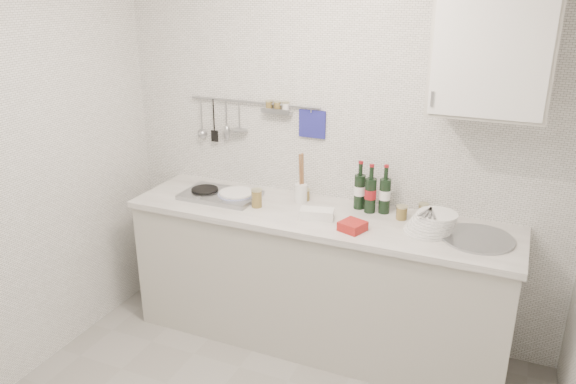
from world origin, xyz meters
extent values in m
cube|color=silver|center=(0.00, 1.40, 1.25)|extent=(3.00, 0.02, 2.50)
cube|color=#B0ADA2|center=(0.00, 1.10, 0.44)|extent=(2.40, 0.60, 0.88)
cube|color=white|center=(0.00, 1.10, 0.90)|extent=(2.44, 0.64, 0.04)
cube|color=black|center=(0.00, 1.12, 0.05)|extent=(2.34, 0.52, 0.10)
cube|color=#93969B|center=(-0.70, 1.10, 0.94)|extent=(0.50, 0.32, 0.03)
cylinder|color=black|center=(-0.82, 1.10, 0.96)|extent=(0.18, 0.18, 0.01)
cylinder|color=black|center=(-0.58, 1.10, 0.96)|extent=(0.18, 0.18, 0.01)
cylinder|color=#93969B|center=(0.95, 1.10, 0.93)|extent=(0.40, 0.40, 0.02)
cylinder|color=#93969B|center=(0.95, 1.10, 0.87)|extent=(0.34, 0.34, 0.10)
cylinder|color=#93969B|center=(-0.58, 1.37, 1.52)|extent=(0.95, 0.02, 0.02)
cube|color=navy|center=(-0.16, 1.39, 1.41)|extent=(0.18, 0.02, 0.18)
cube|color=#B0ADA2|center=(0.90, 1.22, 1.95)|extent=(0.60, 0.35, 0.70)
cube|color=white|center=(0.90, 1.04, 1.95)|extent=(0.56, 0.01, 0.66)
cylinder|color=#93969B|center=(0.64, 1.03, 1.70)|extent=(0.01, 0.01, 0.08)
cylinder|color=#5365BE|center=(-0.60, 1.10, 0.93)|extent=(0.25, 0.25, 0.01)
cylinder|color=#5365BE|center=(-0.60, 1.11, 0.94)|extent=(0.24, 0.24, 0.01)
cylinder|color=#5365BE|center=(-0.59, 1.11, 0.95)|extent=(0.24, 0.24, 0.01)
cylinder|color=#5365BE|center=(-0.59, 1.12, 0.97)|extent=(0.23, 0.23, 0.01)
cylinder|color=white|center=(0.67, 1.09, 0.93)|extent=(0.27, 0.27, 0.01)
cylinder|color=white|center=(0.68, 1.09, 0.94)|extent=(0.27, 0.27, 0.01)
cylinder|color=white|center=(0.68, 1.10, 0.96)|extent=(0.26, 0.26, 0.01)
cylinder|color=white|center=(0.69, 1.10, 0.97)|extent=(0.25, 0.25, 0.01)
cylinder|color=white|center=(0.70, 1.11, 0.98)|extent=(0.25, 0.25, 0.01)
cylinder|color=white|center=(0.70, 1.11, 1.00)|extent=(0.24, 0.24, 0.01)
cylinder|color=white|center=(0.71, 1.12, 1.01)|extent=(0.24, 0.24, 0.01)
cylinder|color=white|center=(0.72, 1.12, 1.03)|extent=(0.23, 0.23, 0.01)
cube|color=white|center=(0.02, 1.02, 0.95)|extent=(0.22, 0.14, 0.06)
cube|color=#AB2613|center=(0.27, 0.94, 0.95)|extent=(0.17, 0.17, 0.05)
cylinder|color=white|center=(-0.17, 1.23, 0.98)|extent=(0.08, 0.08, 0.12)
cylinder|color=brown|center=(-0.16, 1.23, 1.14)|extent=(0.03, 0.06, 0.25)
cylinder|color=brown|center=(-0.18, 1.24, 1.13)|extent=(0.04, 0.05, 0.23)
cylinder|color=brown|center=(-0.16, 1.27, 0.96)|extent=(0.05, 0.05, 0.07)
cylinder|color=tan|center=(-0.16, 1.27, 1.00)|extent=(0.06, 0.06, 0.01)
cylinder|color=brown|center=(0.60, 1.34, 0.95)|extent=(0.06, 0.06, 0.06)
cylinder|color=tan|center=(0.60, 1.34, 0.99)|extent=(0.06, 0.06, 0.01)
cylinder|color=brown|center=(0.49, 1.22, 0.96)|extent=(0.07, 0.07, 0.08)
cylinder|color=tan|center=(0.49, 1.22, 1.00)|extent=(0.07, 0.07, 0.01)
cylinder|color=brown|center=(-0.40, 1.05, 0.97)|extent=(0.07, 0.07, 0.11)
cylinder|color=tan|center=(-0.40, 1.05, 1.03)|extent=(0.07, 0.07, 0.01)
camera|label=1|loc=(1.11, -1.93, 2.27)|focal=35.00mm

